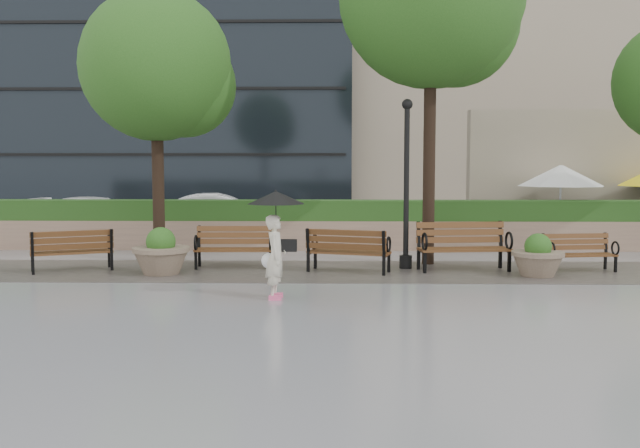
{
  "coord_description": "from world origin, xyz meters",
  "views": [
    {
      "loc": [
        0.38,
        -12.48,
        2.4
      ],
      "look_at": [
        0.03,
        2.37,
        1.1
      ],
      "focal_mm": 40.0,
      "sensor_mm": 36.0,
      "label": 1
    }
  ],
  "objects_px": {
    "car_left": "(99,216)",
    "car_right": "(221,216)",
    "bench_3": "(463,257)",
    "planter_left": "(161,256)",
    "planter_right": "(538,260)",
    "bench_0": "(72,259)",
    "bench_1": "(234,256)",
    "bench_4": "(579,261)",
    "pedestrian": "(276,234)",
    "lamppost": "(406,195)",
    "bench_2": "(348,260)"
  },
  "relations": [
    {
      "from": "bench_1",
      "to": "bench_3",
      "type": "height_order",
      "value": "bench_3"
    },
    {
      "from": "planter_left",
      "to": "pedestrian",
      "type": "bearing_deg",
      "value": -44.37
    },
    {
      "from": "bench_3",
      "to": "car_left",
      "type": "height_order",
      "value": "car_left"
    },
    {
      "from": "pedestrian",
      "to": "bench_2",
      "type": "bearing_deg",
      "value": -21.83
    },
    {
      "from": "bench_1",
      "to": "pedestrian",
      "type": "relative_size",
      "value": 0.94
    },
    {
      "from": "bench_1",
      "to": "planter_right",
      "type": "relative_size",
      "value": 1.64
    },
    {
      "from": "bench_2",
      "to": "planter_left",
      "type": "height_order",
      "value": "planter_left"
    },
    {
      "from": "bench_1",
      "to": "pedestrian",
      "type": "distance_m",
      "value": 3.83
    },
    {
      "from": "lamppost",
      "to": "car_right",
      "type": "xyz_separation_m",
      "value": [
        -5.23,
        6.59,
        -0.96
      ]
    },
    {
      "from": "planter_left",
      "to": "planter_right",
      "type": "xyz_separation_m",
      "value": [
        7.96,
        -0.09,
        -0.04
      ]
    },
    {
      "from": "bench_3",
      "to": "pedestrian",
      "type": "relative_size",
      "value": 1.1
    },
    {
      "from": "bench_3",
      "to": "car_left",
      "type": "distance_m",
      "value": 12.86
    },
    {
      "from": "lamppost",
      "to": "car_left",
      "type": "relative_size",
      "value": 0.87
    },
    {
      "from": "lamppost",
      "to": "bench_4",
      "type": "bearing_deg",
      "value": -5.64
    },
    {
      "from": "bench_1",
      "to": "car_right",
      "type": "distance_m",
      "value": 6.78
    },
    {
      "from": "bench_0",
      "to": "bench_1",
      "type": "distance_m",
      "value": 3.54
    },
    {
      "from": "planter_left",
      "to": "car_right",
      "type": "height_order",
      "value": "car_right"
    },
    {
      "from": "planter_left",
      "to": "car_right",
      "type": "xyz_separation_m",
      "value": [
        0.07,
        7.52,
        0.3
      ]
    },
    {
      "from": "car_left",
      "to": "pedestrian",
      "type": "distance_m",
      "value": 12.54
    },
    {
      "from": "car_left",
      "to": "car_right",
      "type": "relative_size",
      "value": 1.03
    },
    {
      "from": "bench_1",
      "to": "bench_2",
      "type": "height_order",
      "value": "bench_2"
    },
    {
      "from": "bench_0",
      "to": "lamppost",
      "type": "height_order",
      "value": "lamppost"
    },
    {
      "from": "bench_4",
      "to": "car_left",
      "type": "relative_size",
      "value": 0.37
    },
    {
      "from": "bench_3",
      "to": "pedestrian",
      "type": "distance_m",
      "value": 5.11
    },
    {
      "from": "bench_0",
      "to": "bench_4",
      "type": "height_order",
      "value": "bench_0"
    },
    {
      "from": "bench_1",
      "to": "bench_3",
      "type": "distance_m",
      "value": 5.11
    },
    {
      "from": "bench_1",
      "to": "planter_left",
      "type": "height_order",
      "value": "planter_left"
    },
    {
      "from": "car_left",
      "to": "car_right",
      "type": "bearing_deg",
      "value": -94.99
    },
    {
      "from": "bench_2",
      "to": "car_left",
      "type": "relative_size",
      "value": 0.44
    },
    {
      "from": "pedestrian",
      "to": "bench_4",
      "type": "bearing_deg",
      "value": -61.28
    },
    {
      "from": "lamppost",
      "to": "planter_right",
      "type": "bearing_deg",
      "value": -21.13
    },
    {
      "from": "bench_2",
      "to": "car_left",
      "type": "distance_m",
      "value": 11.06
    },
    {
      "from": "bench_4",
      "to": "planter_right",
      "type": "relative_size",
      "value": 1.48
    },
    {
      "from": "bench_0",
      "to": "car_right",
      "type": "distance_m",
      "value": 7.47
    },
    {
      "from": "bench_4",
      "to": "planter_right",
      "type": "bearing_deg",
      "value": -157.36
    },
    {
      "from": "lamppost",
      "to": "pedestrian",
      "type": "relative_size",
      "value": 2.01
    },
    {
      "from": "bench_4",
      "to": "car_right",
      "type": "xyz_separation_m",
      "value": [
        -8.98,
        6.96,
        0.45
      ]
    },
    {
      "from": "planter_right",
      "to": "planter_left",
      "type": "bearing_deg",
      "value": 179.33
    },
    {
      "from": "bench_2",
      "to": "car_left",
      "type": "xyz_separation_m",
      "value": [
        -8.01,
        7.62,
        0.35
      ]
    },
    {
      "from": "bench_0",
      "to": "bench_2",
      "type": "distance_m",
      "value": 6.06
    },
    {
      "from": "bench_4",
      "to": "planter_right",
      "type": "xyz_separation_m",
      "value": [
        -1.09,
        -0.66,
        0.11
      ]
    },
    {
      "from": "bench_3",
      "to": "planter_left",
      "type": "distance_m",
      "value": 6.57
    },
    {
      "from": "bench_1",
      "to": "bench_4",
      "type": "relative_size",
      "value": 1.11
    },
    {
      "from": "planter_left",
      "to": "car_right",
      "type": "distance_m",
      "value": 7.53
    },
    {
      "from": "bench_2",
      "to": "planter_left",
      "type": "xyz_separation_m",
      "value": [
        -4.0,
        -0.35,
        0.11
      ]
    },
    {
      "from": "bench_4",
      "to": "car_left",
      "type": "xyz_separation_m",
      "value": [
        -13.06,
        7.41,
        0.39
      ]
    },
    {
      "from": "bench_2",
      "to": "lamppost",
      "type": "height_order",
      "value": "lamppost"
    },
    {
      "from": "bench_2",
      "to": "bench_3",
      "type": "distance_m",
      "value": 2.55
    },
    {
      "from": "bench_4",
      "to": "pedestrian",
      "type": "bearing_deg",
      "value": -162.04
    },
    {
      "from": "car_right",
      "to": "car_left",
      "type": "bearing_deg",
      "value": 76.52
    }
  ]
}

